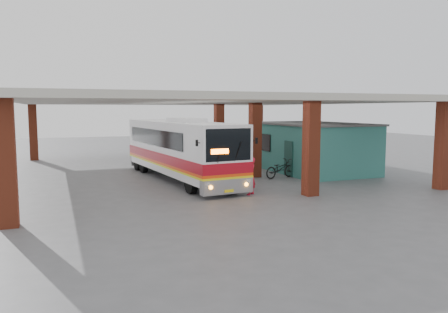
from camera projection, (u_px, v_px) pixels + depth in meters
name	position (u px, v px, depth m)	size (l,w,h in m)	color
ground	(226.00, 189.00, 21.95)	(90.00, 90.00, 0.00)	#515154
brick_columns	(218.00, 139.00, 26.86)	(20.10, 21.60, 4.35)	#9C3B22
canopy_roof	(196.00, 101.00, 27.67)	(21.00, 23.00, 0.30)	#BCB8AA
shop_building	(311.00, 147.00, 28.19)	(5.20, 8.20, 3.11)	#2F776E
coach_bus	(180.00, 149.00, 24.62)	(3.73, 12.24, 3.51)	white
motorcycle	(280.00, 169.00, 25.30)	(0.73, 2.09, 1.10)	black
pedestrian	(251.00, 176.00, 20.34)	(0.64, 0.42, 1.77)	red
red_chair	(255.00, 162.00, 29.81)	(0.50, 0.50, 0.81)	red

